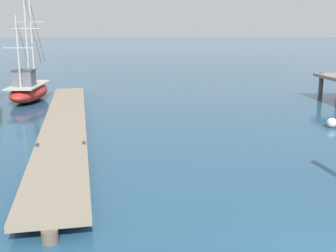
{
  "coord_description": "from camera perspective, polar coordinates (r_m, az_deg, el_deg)",
  "views": [
    {
      "loc": [
        -4.13,
        -6.2,
        4.46
      ],
      "look_at": [
        -2.66,
        7.03,
        1.4
      ],
      "focal_mm": 45.67,
      "sensor_mm": 36.0,
      "label": 1
    }
  ],
  "objects": [
    {
      "name": "fishing_boat_3",
      "position": [
        27.97,
        -18.11,
        4.6
      ],
      "size": [
        2.31,
        6.9,
        6.8
      ],
      "color": "#AD2823",
      "rests_on": "ground"
    },
    {
      "name": "floating_dock",
      "position": [
        19.58,
        -13.61,
        0.5
      ],
      "size": [
        3.69,
        21.25,
        0.53
      ],
      "color": "gray",
      "rests_on": "ground"
    },
    {
      "name": "mooring_buoy",
      "position": [
        20.94,
        21.01,
        0.42
      ],
      "size": [
        0.46,
        0.46,
        0.53
      ],
      "color": "silver",
      "rests_on": "ground"
    }
  ]
}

